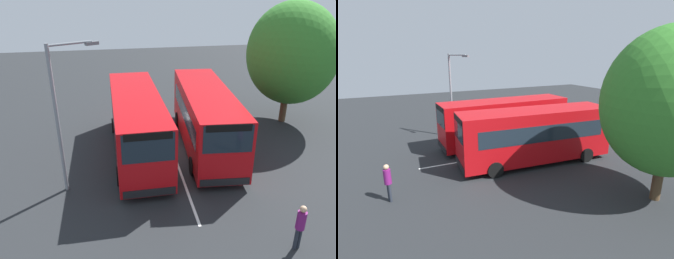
% 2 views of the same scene
% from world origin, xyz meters
% --- Properties ---
extents(ground_plane, '(63.38, 63.38, 0.00)m').
position_xyz_m(ground_plane, '(0.00, 0.00, 0.00)').
color(ground_plane, '#232628').
extents(bus_far_left, '(9.43, 2.65, 3.34)m').
position_xyz_m(bus_far_left, '(-0.35, -1.92, 1.82)').
color(bus_far_left, '#B70C11').
rests_on(bus_far_left, ground).
extents(bus_center_left, '(9.60, 3.31, 3.34)m').
position_xyz_m(bus_center_left, '(-0.53, 1.93, 1.82)').
color(bus_center_left, '#B70C11').
rests_on(bus_center_left, ground).
extents(pedestrian, '(0.39, 0.39, 1.82)m').
position_xyz_m(pedestrian, '(7.87, 2.87, 1.08)').
color(pedestrian, '#232833').
rests_on(pedestrian, ground).
extents(street_lamp, '(1.07, 2.04, 6.56)m').
position_xyz_m(street_lamp, '(2.48, -5.27, 3.81)').
color(street_lamp, gray).
rests_on(street_lamp, ground).
extents(depot_tree, '(6.07, 5.46, 7.75)m').
position_xyz_m(depot_tree, '(-3.21, 8.19, 4.55)').
color(depot_tree, '#4C3823').
rests_on(depot_tree, ground).
extents(lane_stripe_outer_left, '(12.30, 0.48, 0.01)m').
position_xyz_m(lane_stripe_outer_left, '(0.00, 0.00, 0.00)').
color(lane_stripe_outer_left, silver).
rests_on(lane_stripe_outer_left, ground).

